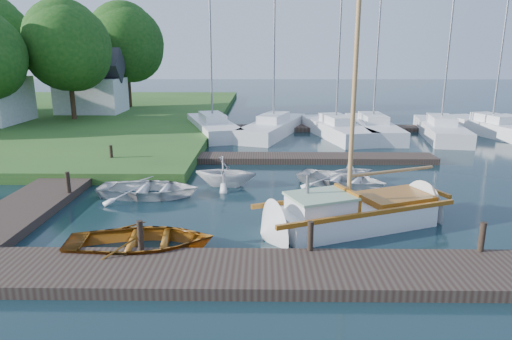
{
  "coord_description": "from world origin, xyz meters",
  "views": [
    {
      "loc": [
        0.21,
        -16.21,
        5.39
      ],
      "look_at": [
        0.0,
        0.0,
        1.2
      ],
      "focal_mm": 32.0,
      "sensor_mm": 36.0,
      "label": 1
    }
  ],
  "objects_px": {
    "tender_c": "(342,177)",
    "mooring_post_4": "(68,182)",
    "sailboat": "(357,215)",
    "tender_a": "(148,186)",
    "mooring_post_5": "(111,153)",
    "dinghy": "(141,238)",
    "marina_boat_4": "(441,128)",
    "marina_boat_2": "(336,128)",
    "house_c": "(91,87)",
    "tender_d": "(352,169)",
    "mooring_post_2": "(310,236)",
    "marina_boat_3": "(373,127)",
    "tree_3": "(68,46)",
    "tree_7": "(126,43)",
    "tender_b": "(225,170)",
    "marina_boat_0": "(213,126)",
    "mooring_post_3": "(482,237)",
    "mooring_post_1": "(140,235)",
    "marina_boat_5": "(492,126)"
  },
  "relations": [
    {
      "from": "marina_boat_4",
      "to": "tree_3",
      "type": "height_order",
      "value": "marina_boat_4"
    },
    {
      "from": "mooring_post_4",
      "to": "sailboat",
      "type": "relative_size",
      "value": 0.08
    },
    {
      "from": "mooring_post_2",
      "to": "marina_boat_5",
      "type": "relative_size",
      "value": 0.07
    },
    {
      "from": "marina_boat_4",
      "to": "marina_boat_5",
      "type": "relative_size",
      "value": 0.94
    },
    {
      "from": "tender_c",
      "to": "marina_boat_3",
      "type": "height_order",
      "value": "marina_boat_3"
    },
    {
      "from": "tender_c",
      "to": "marina_boat_3",
      "type": "distance_m",
      "value": 12.85
    },
    {
      "from": "tender_b",
      "to": "tree_3",
      "type": "height_order",
      "value": "tree_3"
    },
    {
      "from": "mooring_post_5",
      "to": "dinghy",
      "type": "height_order",
      "value": "mooring_post_5"
    },
    {
      "from": "tender_c",
      "to": "marina_boat_4",
      "type": "xyz_separation_m",
      "value": [
        8.39,
        11.44,
        0.19
      ]
    },
    {
      "from": "dinghy",
      "to": "tender_b",
      "type": "distance_m",
      "value": 6.78
    },
    {
      "from": "sailboat",
      "to": "tender_c",
      "type": "distance_m",
      "value": 4.49
    },
    {
      "from": "mooring_post_2",
      "to": "tree_3",
      "type": "height_order",
      "value": "tree_3"
    },
    {
      "from": "house_c",
      "to": "sailboat",
      "type": "bearing_deg",
      "value": -54.74
    },
    {
      "from": "marina_boat_4",
      "to": "marina_boat_3",
      "type": "bearing_deg",
      "value": 89.83
    },
    {
      "from": "mooring_post_1",
      "to": "marina_boat_2",
      "type": "relative_size",
      "value": 0.06
    },
    {
      "from": "mooring_post_3",
      "to": "marina_boat_2",
      "type": "relative_size",
      "value": 0.06
    },
    {
      "from": "mooring_post_2",
      "to": "marina_boat_2",
      "type": "distance_m",
      "value": 18.96
    },
    {
      "from": "marina_boat_4",
      "to": "mooring_post_5",
      "type": "bearing_deg",
      "value": 123.71
    },
    {
      "from": "tender_a",
      "to": "house_c",
      "type": "relative_size",
      "value": 0.73
    },
    {
      "from": "marina_boat_2",
      "to": "mooring_post_4",
      "type": "bearing_deg",
      "value": 125.31
    },
    {
      "from": "mooring_post_4",
      "to": "tender_c",
      "type": "bearing_deg",
      "value": 10.99
    },
    {
      "from": "mooring_post_3",
      "to": "tender_b",
      "type": "height_order",
      "value": "tender_b"
    },
    {
      "from": "marina_boat_3",
      "to": "tree_3",
      "type": "xyz_separation_m",
      "value": [
        -21.64,
        3.84,
        5.24
      ]
    },
    {
      "from": "tree_7",
      "to": "tender_a",
      "type": "bearing_deg",
      "value": -72.9
    },
    {
      "from": "mooring_post_5",
      "to": "marina_boat_3",
      "type": "bearing_deg",
      "value": 32.17
    },
    {
      "from": "mooring_post_3",
      "to": "marina_boat_4",
      "type": "height_order",
      "value": "marina_boat_4"
    },
    {
      "from": "sailboat",
      "to": "tender_a",
      "type": "xyz_separation_m",
      "value": [
        -7.42,
        2.97,
        0.05
      ]
    },
    {
      "from": "tender_b",
      "to": "marina_boat_3",
      "type": "bearing_deg",
      "value": -27.31
    },
    {
      "from": "marina_boat_0",
      "to": "marina_boat_2",
      "type": "distance_m",
      "value": 8.27
    },
    {
      "from": "mooring_post_4",
      "to": "marina_boat_2",
      "type": "relative_size",
      "value": 0.06
    },
    {
      "from": "tender_c",
      "to": "tree_7",
      "type": "distance_m",
      "value": 29.18
    },
    {
      "from": "mooring_post_1",
      "to": "tree_3",
      "type": "xyz_separation_m",
      "value": [
        -11.0,
        23.05,
        5.11
      ]
    },
    {
      "from": "marina_boat_0",
      "to": "marina_boat_2",
      "type": "relative_size",
      "value": 0.88
    },
    {
      "from": "tree_3",
      "to": "marina_boat_2",
      "type": "bearing_deg",
      "value": -13.07
    },
    {
      "from": "mooring_post_2",
      "to": "tender_d",
      "type": "bearing_deg",
      "value": 71.77
    },
    {
      "from": "mooring_post_4",
      "to": "tender_d",
      "type": "xyz_separation_m",
      "value": [
        11.07,
        2.82,
        -0.17
      ]
    },
    {
      "from": "sailboat",
      "to": "tender_a",
      "type": "bearing_deg",
      "value": 136.05
    },
    {
      "from": "marina_boat_4",
      "to": "tree_3",
      "type": "bearing_deg",
      "value": 89.56
    },
    {
      "from": "sailboat",
      "to": "tender_b",
      "type": "height_order",
      "value": "sailboat"
    },
    {
      "from": "marina_boat_2",
      "to": "house_c",
      "type": "xyz_separation_m",
      "value": [
        -19.08,
        8.38,
        2.0
      ]
    },
    {
      "from": "sailboat",
      "to": "tree_7",
      "type": "height_order",
      "value": "tree_7"
    },
    {
      "from": "marina_boat_2",
      "to": "house_c",
      "type": "distance_m",
      "value": 20.94
    },
    {
      "from": "sailboat",
      "to": "marina_boat_5",
      "type": "xyz_separation_m",
      "value": [
        12.36,
        16.74,
        0.23
      ]
    },
    {
      "from": "tender_c",
      "to": "mooring_post_4",
      "type": "bearing_deg",
      "value": 131.14
    },
    {
      "from": "tender_b",
      "to": "marina_boat_4",
      "type": "height_order",
      "value": "marina_boat_4"
    },
    {
      "from": "sailboat",
      "to": "marina_boat_4",
      "type": "bearing_deg",
      "value": 39.37
    },
    {
      "from": "mooring_post_2",
      "to": "house_c",
      "type": "relative_size",
      "value": 0.15
    },
    {
      "from": "mooring_post_2",
      "to": "house_c",
      "type": "height_order",
      "value": "house_c"
    },
    {
      "from": "mooring_post_3",
      "to": "marina_boat_0",
      "type": "height_order",
      "value": "marina_boat_0"
    },
    {
      "from": "marina_boat_0",
      "to": "marina_boat_3",
      "type": "relative_size",
      "value": 0.98
    }
  ]
}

